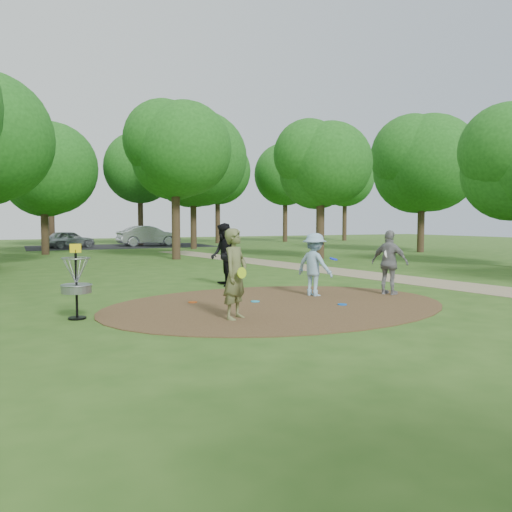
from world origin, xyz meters
name	(u,v)px	position (x,y,z in m)	size (l,w,h in m)	color
ground	(278,305)	(0.00, 0.00, 0.00)	(100.00, 100.00, 0.00)	#2D5119
dirt_clearing	(278,305)	(0.00, 0.00, 0.01)	(8.40, 8.40, 0.02)	#47301C
footpath	(422,281)	(6.50, 2.00, 0.01)	(2.00, 40.00, 0.01)	#8C7A5B
parking_lot	(122,246)	(2.00, 30.00, 0.00)	(14.00, 8.00, 0.01)	black
player_observer_with_disc	(235,274)	(-1.60, -1.15, 0.93)	(0.81, 0.77, 1.85)	#5F643A
player_throwing_with_disc	(314,265)	(1.55, 0.84, 0.84)	(1.21, 1.24, 1.68)	#89B0CC
player_walking_with_disc	(224,255)	(0.17, 3.83, 0.97)	(0.87, 1.04, 1.94)	black
player_waiting_with_disc	(390,263)	(3.49, 0.13, 0.88)	(0.82, 1.12, 1.76)	gray
disc_ground_cyan	(255,301)	(-0.32, 0.58, 0.03)	(0.22, 0.22, 0.02)	#1AA1D0
disc_ground_blue	(342,304)	(1.34, -0.72, 0.03)	(0.22, 0.22, 0.02)	blue
disc_ground_red	(193,302)	(-1.74, 1.15, 0.03)	(0.22, 0.22, 0.02)	#C24413
car_left	(69,239)	(-2.00, 29.42, 0.65)	(1.52, 3.79, 1.29)	#ACB0B4
car_right	(149,236)	(4.17, 29.95, 0.81)	(1.72, 4.93, 1.62)	#9EA2A6
disc_golf_basket	(76,277)	(-4.50, 0.30, 0.87)	(0.63, 0.63, 1.54)	black
tree_ring	(201,147)	(1.84, 10.52, 5.23)	(37.74, 45.78, 9.62)	#332316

